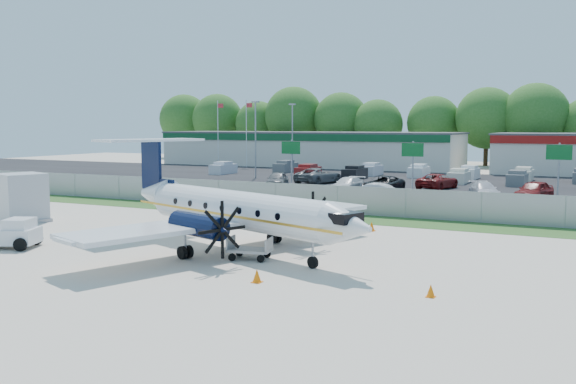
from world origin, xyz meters
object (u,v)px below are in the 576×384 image
at_px(aircraft, 233,209).
at_px(pushback_tug, 12,234).
at_px(service_container, 21,199).
at_px(baggage_cart_far, 250,249).

xyz_separation_m(aircraft, pushback_tug, (-10.71, -4.35, -1.39)).
bearing_deg(aircraft, service_container, 172.45).
height_order(baggage_cart_far, service_container, service_container).
bearing_deg(service_container, aircraft, -7.55).
xyz_separation_m(pushback_tug, baggage_cart_far, (12.46, 2.91, -0.25)).
distance_m(pushback_tug, baggage_cart_far, 12.80).
distance_m(aircraft, pushback_tug, 11.64).
bearing_deg(aircraft, baggage_cart_far, -39.53).
xyz_separation_m(aircraft, service_container, (-17.54, 2.32, -0.65)).
relative_size(aircraft, pushback_tug, 5.45).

